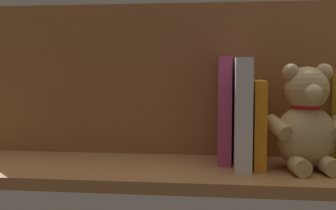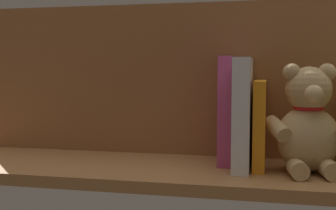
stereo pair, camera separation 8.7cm
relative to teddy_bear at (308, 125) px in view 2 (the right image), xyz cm
name	(u,v)px [view 2 (the right image)]	position (x,y,z in cm)	size (l,w,h in cm)	color
ground_plane	(168,170)	(26.39, -0.58, -9.90)	(98.11, 27.78, 2.20)	#9E6B3D
shelf_back_panel	(180,80)	(26.39, -12.22, 7.82)	(98.11, 1.50, 33.23)	#915932
teddy_bear	(308,125)	(0.00, 0.00, 0.00)	(16.06, 13.88, 19.99)	tan
book_2	(260,123)	(8.77, -3.60, -0.43)	(2.24, 14.94, 16.74)	orange
book_3	(243,113)	(11.93, -2.47, 1.72)	(3.12, 17.20, 21.03)	silver
book_4	(227,110)	(15.31, -5.43, 1.93)	(2.67, 11.27, 21.44)	#B23F72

